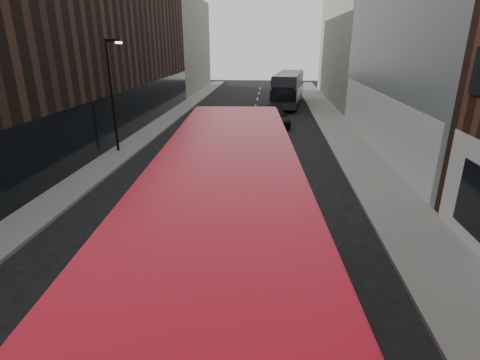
% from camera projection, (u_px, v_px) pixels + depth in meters
% --- Properties ---
extents(sidewalk_right, '(3.00, 80.00, 0.15)m').
position_uv_depth(sidewalk_right, '(340.00, 132.00, 30.38)').
color(sidewalk_right, slate).
rests_on(sidewalk_right, ground).
extents(sidewalk_left, '(2.00, 80.00, 0.15)m').
position_uv_depth(sidewalk_left, '(154.00, 129.00, 31.58)').
color(sidewalk_left, slate).
rests_on(sidewalk_left, ground).
extents(building_victorian, '(6.50, 24.00, 21.00)m').
position_uv_depth(building_victorian, '(354.00, 18.00, 44.53)').
color(building_victorian, '#68645B').
rests_on(building_victorian, ground).
extents(building_left_mid, '(5.00, 24.00, 14.00)m').
position_uv_depth(building_left_mid, '(127.00, 42.00, 34.14)').
color(building_left_mid, black).
rests_on(building_left_mid, ground).
extents(building_left_far, '(5.00, 20.00, 13.00)m').
position_uv_depth(building_left_far, '(182.00, 46.00, 54.88)').
color(building_left_far, '#68645B').
rests_on(building_left_far, ground).
extents(street_lamp, '(1.06, 0.22, 7.00)m').
position_uv_depth(street_lamp, '(112.00, 89.00, 23.64)').
color(street_lamp, black).
rests_on(street_lamp, sidewalk_left).
extents(red_bus, '(3.62, 12.38, 4.94)m').
position_uv_depth(red_bus, '(227.00, 258.00, 7.75)').
color(red_bus, '#AA0A1B').
rests_on(red_bus, ground).
extents(grey_bus, '(4.20, 11.70, 3.71)m').
position_uv_depth(grey_bus, '(288.00, 88.00, 43.04)').
color(grey_bus, black).
rests_on(grey_bus, ground).
extents(car_a, '(1.84, 3.95, 1.31)m').
position_uv_depth(car_a, '(242.00, 177.00, 18.61)').
color(car_a, black).
rests_on(car_a, ground).
extents(car_b, '(1.88, 4.63, 1.49)m').
position_uv_depth(car_b, '(266.00, 121.00, 31.55)').
color(car_b, '#92949B').
rests_on(car_b, ground).
extents(car_c, '(2.69, 5.22, 1.45)m').
position_uv_depth(car_c, '(276.00, 117.00, 32.96)').
color(car_c, black).
rests_on(car_c, ground).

